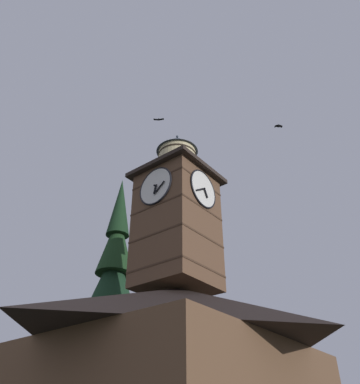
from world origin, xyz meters
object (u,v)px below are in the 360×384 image
clock_tower (177,215)px  flying_bird_high (278,126)px  building_main (178,370)px  flying_bird_low (159,119)px  pine_tree_behind (110,318)px

clock_tower → flying_bird_high: (-4.70, 4.91, 7.13)m
clock_tower → building_main: bearing=54.3°
flying_bird_high → flying_bird_low: bearing=-54.7°
clock_tower → flying_bird_low: 8.30m
clock_tower → flying_bird_low: size_ratio=15.21×
pine_tree_behind → flying_bird_low: bearing=68.8°
building_main → flying_bird_high: flying_bird_high is taller
flying_bird_low → pine_tree_behind: bearing=-111.2°
pine_tree_behind → flying_bird_low: 13.60m
building_main → flying_bird_low: flying_bird_low is taller
building_main → flying_bird_high: bearing=136.7°
flying_bird_high → pine_tree_behind: bearing=-78.4°
pine_tree_behind → flying_bird_high: flying_bird_high is taller
clock_tower → pine_tree_behind: pine_tree_behind is taller
building_main → clock_tower: (-0.20, -0.28, 8.07)m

